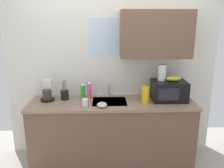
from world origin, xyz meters
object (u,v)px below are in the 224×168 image
object	(u,v)px
coffee_maker	(48,93)
utensil_crock	(65,95)
microwave	(169,91)
dish_soap_bottle_green	(83,91)
cereal_canister	(145,95)
dish_soap_bottle_pink	(89,90)
banana_bunch	(173,79)
paper_towel_roll	(162,72)
mug_white	(85,102)
small_bowl	(102,105)

from	to	relation	value
coffee_maker	utensil_crock	size ratio (longest dim) A/B	1.00
microwave	dish_soap_bottle_green	xyz separation A→B (m)	(-1.19, 0.11, -0.03)
cereal_canister	utensil_crock	bearing A→B (deg)	171.21
dish_soap_bottle_pink	dish_soap_bottle_green	xyz separation A→B (m)	(-0.09, -0.01, -0.01)
banana_bunch	utensil_crock	size ratio (longest dim) A/B	0.71
microwave	dish_soap_bottle_pink	world-z (taller)	microwave
banana_bunch	cereal_canister	world-z (taller)	banana_bunch
paper_towel_roll	mug_white	xyz separation A→B (m)	(-1.04, -0.24, -0.33)
banana_bunch	utensil_crock	bearing A→B (deg)	177.31
banana_bunch	cereal_canister	size ratio (longest dim) A/B	0.90
paper_towel_roll	utensil_crock	distance (m)	1.37
banana_bunch	dish_soap_bottle_green	bearing A→B (deg)	174.86
banana_bunch	paper_towel_roll	bearing A→B (deg)	161.57
paper_towel_roll	mug_white	world-z (taller)	paper_towel_roll
cereal_canister	dish_soap_bottle_green	bearing A→B (deg)	165.99
paper_towel_roll	small_bowl	world-z (taller)	paper_towel_roll
mug_white	dish_soap_bottle_green	bearing A→B (deg)	99.21
paper_towel_roll	dish_soap_bottle_green	distance (m)	1.12
dish_soap_bottle_pink	dish_soap_bottle_green	bearing A→B (deg)	-176.00
dish_soap_bottle_green	banana_bunch	bearing A→B (deg)	-5.14
dish_soap_bottle_pink	small_bowl	world-z (taller)	dish_soap_bottle_pink
dish_soap_bottle_pink	cereal_canister	bearing A→B (deg)	-16.02
coffee_maker	dish_soap_bottle_pink	world-z (taller)	coffee_maker
dish_soap_bottle_green	dish_soap_bottle_pink	bearing A→B (deg)	4.00
cereal_canister	utensil_crock	size ratio (longest dim) A/B	0.79
dish_soap_bottle_pink	cereal_canister	world-z (taller)	dish_soap_bottle_pink
microwave	small_bowl	size ratio (longest dim) A/B	3.54
banana_bunch	dish_soap_bottle_pink	size ratio (longest dim) A/B	0.81
mug_white	small_bowl	size ratio (longest dim) A/B	0.73
paper_towel_roll	coffee_maker	distance (m)	1.59
coffee_maker	mug_white	bearing A→B (deg)	-25.10
dish_soap_bottle_pink	utensil_crock	distance (m)	0.35
dish_soap_bottle_pink	paper_towel_roll	bearing A→B (deg)	-3.87
paper_towel_roll	dish_soap_bottle_pink	xyz separation A→B (m)	(-1.00, 0.07, -0.26)
microwave	mug_white	distance (m)	1.16
banana_bunch	paper_towel_roll	world-z (taller)	paper_towel_roll
microwave	banana_bunch	distance (m)	0.18
dish_soap_bottle_green	utensil_crock	size ratio (longest dim) A/B	0.81
banana_bunch	dish_soap_bottle_pink	distance (m)	1.17
paper_towel_roll	cereal_canister	distance (m)	0.39
microwave	small_bowl	xyz separation A→B (m)	(-0.92, -0.25, -0.10)
microwave	banana_bunch	size ratio (longest dim) A/B	2.30
microwave	banana_bunch	bearing A→B (deg)	1.77
small_bowl	utensil_crock	bearing A→B (deg)	148.41
utensil_crock	cereal_canister	bearing A→B (deg)	-8.79
microwave	paper_towel_roll	xyz separation A→B (m)	(-0.10, 0.05, 0.24)
microwave	small_bowl	distance (m)	0.96
paper_towel_roll	dish_soap_bottle_pink	world-z (taller)	paper_towel_roll
cereal_canister	small_bowl	bearing A→B (deg)	-165.44
paper_towel_roll	small_bowl	bearing A→B (deg)	-159.85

